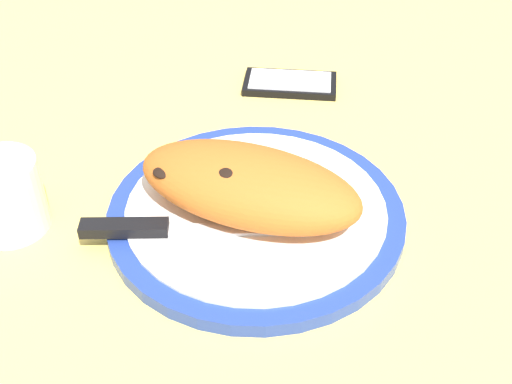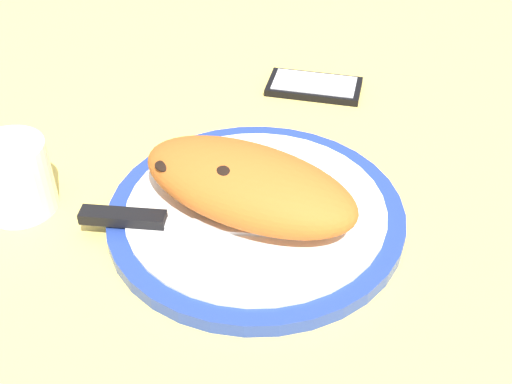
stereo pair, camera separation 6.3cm
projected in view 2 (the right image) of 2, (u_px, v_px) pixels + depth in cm
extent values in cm
cube|color=#EACC60|center=(256.00, 230.00, 70.87)|extent=(150.00, 150.00, 3.00)
cylinder|color=#233D99|center=(256.00, 214.00, 69.42)|extent=(31.65, 31.65, 1.58)
cylinder|color=white|center=(256.00, 208.00, 68.82)|extent=(27.71, 27.71, 0.30)
ellipsoid|color=#C16023|center=(248.00, 185.00, 66.21)|extent=(25.75, 16.35, 6.74)
ellipsoid|color=black|center=(227.00, 170.00, 63.76)|extent=(3.57, 3.54, 0.91)
ellipsoid|color=black|center=(163.00, 166.00, 66.36)|extent=(2.56, 2.42, 0.71)
ellipsoid|color=black|center=(197.00, 160.00, 65.31)|extent=(2.24, 1.97, 0.67)
cube|color=silver|center=(292.00, 167.00, 73.83)|extent=(11.14, 3.72, 0.40)
cube|color=silver|center=(225.00, 166.00, 73.88)|extent=(4.43, 3.14, 0.40)
cube|color=silver|center=(236.00, 228.00, 65.81)|extent=(14.62, 3.85, 0.40)
cube|color=black|center=(123.00, 217.00, 66.51)|extent=(9.13, 3.37, 1.20)
cube|color=black|center=(314.00, 87.00, 90.92)|extent=(13.22, 7.19, 1.00)
cube|color=white|center=(314.00, 83.00, 90.56)|extent=(11.62, 6.12, 0.16)
cylinder|color=silver|center=(15.00, 177.00, 69.08)|extent=(7.86, 7.86, 8.16)
cylinder|color=silver|center=(20.00, 194.00, 70.54)|extent=(7.23, 7.23, 3.14)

